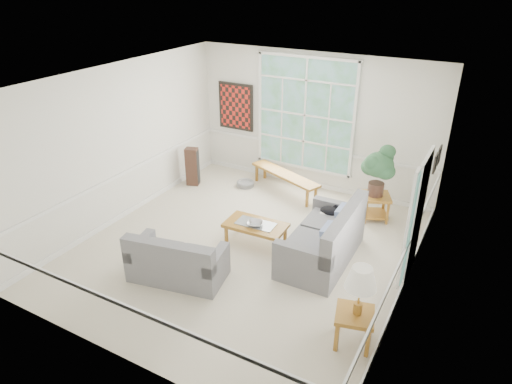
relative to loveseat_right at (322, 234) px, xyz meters
The scene contains 24 objects.
floor 1.44m from the loveseat_right, 166.34° to the right, with size 5.50×6.00×0.01m, color beige.
ceiling 2.83m from the loveseat_right, 166.34° to the right, with size 5.50×6.00×0.02m, color white.
wall_back 3.14m from the loveseat_right, 115.91° to the left, with size 5.50×0.02×3.00m, color silver.
wall_front 3.70m from the loveseat_right, 111.45° to the right, with size 5.50×0.02×3.00m, color silver.
wall_left 4.19m from the loveseat_right, behind, with size 0.02×6.00×3.00m, color silver.
wall_right 1.78m from the loveseat_right, 12.35° to the right, with size 0.02×6.00×3.00m, color silver.
window_back 3.25m from the loveseat_right, 119.63° to the left, with size 2.30×0.08×2.40m, color white.
entry_door 1.53m from the loveseat_right, 11.39° to the left, with size 0.08×0.90×2.10m, color white.
door_sidelight 1.59m from the loveseat_right, 13.85° to the right, with size 0.08×0.26×1.90m, color white.
wall_art 4.33m from the loveseat_right, 141.01° to the left, with size 0.90×0.06×1.10m, color maroon.
wall_frame_near 2.26m from the loveseat_right, 45.54° to the left, with size 0.04×0.26×0.32m, color black.
wall_frame_far 2.54m from the loveseat_right, 52.50° to the left, with size 0.04×0.26×0.32m, color black.
loveseat_right is the anchor object (origin of this frame).
loveseat_front 2.42m from the loveseat_right, 139.11° to the right, with size 1.50×0.78×0.81m, color slate.
coffee_table 1.25m from the loveseat_right, behind, with size 1.10×0.60×0.41m, color #956221.
pewter_bowl 1.21m from the loveseat_right, behind, with size 0.34×0.34×0.08m, color gray.
window_bench 2.69m from the loveseat_right, 128.88° to the left, with size 1.87×0.36×0.44m, color #956221.
end_table 1.90m from the loveseat_right, 77.01° to the left, with size 0.52×0.52×0.52m, color #956221.
houseplant 1.94m from the loveseat_right, 77.93° to the left, with size 0.61×0.61×1.04m, color #2A5534, non-canonical shape.
side_table 1.99m from the loveseat_right, 56.20° to the right, with size 0.49×0.49×0.50m, color #956221.
table_lamp 2.00m from the loveseat_right, 55.46° to the right, with size 0.41×0.41×0.71m, color silver, non-canonical shape.
pet_bed 3.25m from the loveseat_right, 143.64° to the left, with size 0.41×0.41×0.12m, color gray.
floor_speaker 3.97m from the loveseat_right, 159.07° to the left, with size 0.27×0.22×0.88m, color #3F261C.
cat 0.67m from the loveseat_right, 100.14° to the left, with size 0.35×0.25×0.17m, color black.
Camera 1 is at (3.48, -5.97, 4.52)m, focal length 32.00 mm.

